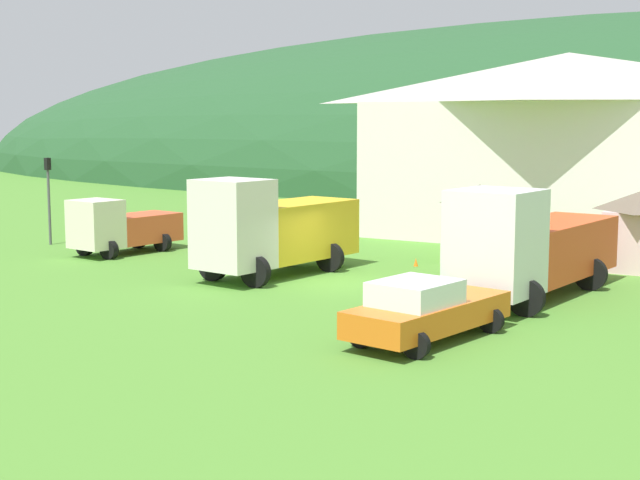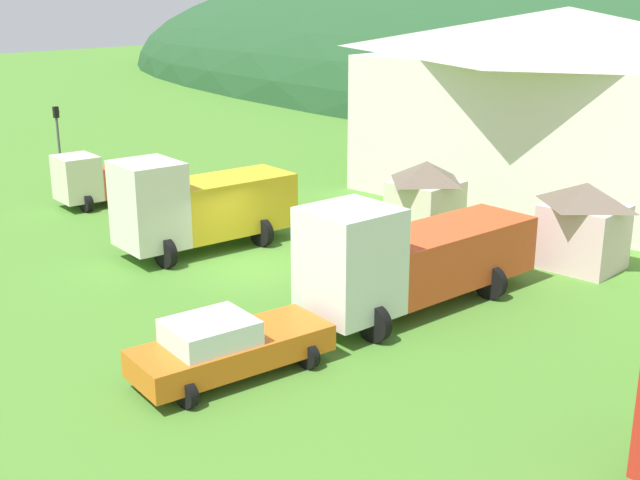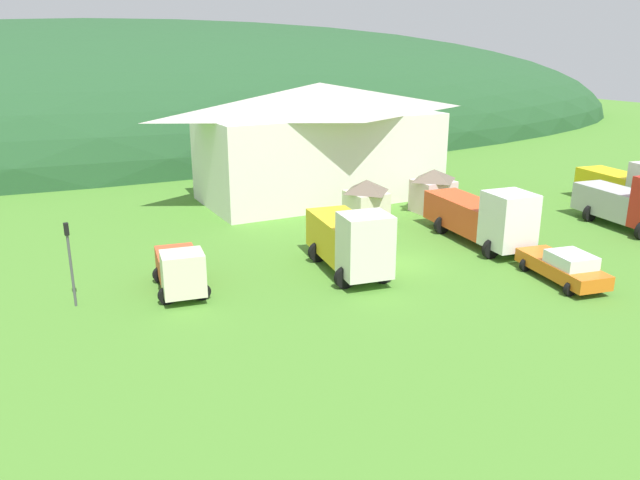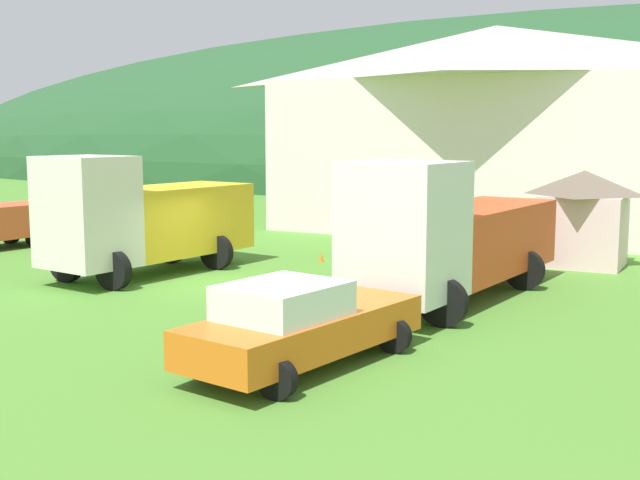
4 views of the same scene
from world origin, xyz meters
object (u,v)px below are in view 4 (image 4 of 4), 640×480
Objects in this scene: depot_building at (493,127)px; play_shed_pink at (583,217)px; traffic_cone_near_pickup at (321,262)px; heavy_rig_white at (448,235)px; heavy_rig_striped at (141,217)px; service_pickup_orange at (300,324)px; play_shed_cream at (395,210)px.

play_shed_pink is at bearing -55.89° from depot_building.
play_shed_pink is at bearing 22.42° from traffic_cone_near_pickup.
depot_building reaches higher than play_shed_pink.
traffic_cone_near_pickup is at bearing -119.62° from heavy_rig_white.
heavy_rig_white is (3.13, -15.07, -2.77)m from depot_building.
heavy_rig_white is (9.42, 0.59, -0.06)m from heavy_rig_striped.
heavy_rig_white is 13.41× the size of traffic_cone_near_pickup.
play_shed_pink is 0.57× the size of service_pickup_orange.
heavy_rig_white is at bearing -174.77° from service_pickup_orange.
service_pickup_orange is at bearing -64.30° from traffic_cone_near_pickup.
depot_building is 6.17× the size of play_shed_pink.
depot_building is at bearing 124.11° from play_shed_pink.
depot_building is at bearing 83.35° from play_shed_cream.
play_shed_cream is 0.44× the size of heavy_rig_striped.
play_shed_pink is 0.44× the size of heavy_rig_striped.
traffic_cone_near_pickup is (-2.70, -10.83, -4.51)m from depot_building.
play_shed_cream is 13.70m from service_pickup_orange.
heavy_rig_striped is at bearing -126.74° from play_shed_cream.
depot_building is at bearing -163.21° from service_pickup_orange.
play_shed_pink is at bearing 179.75° from service_pickup_orange.
depot_building is 29.48× the size of traffic_cone_near_pickup.
depot_building reaches higher than heavy_rig_white.
play_shed_cream is at bearing -141.25° from heavy_rig_white.
heavy_rig_white reaches higher than play_shed_pink.
heavy_rig_white is at bearing -57.63° from play_shed_cream.
heavy_rig_striped is (-6.30, -15.66, -2.71)m from depot_building.
play_shed_cream is 3.27m from traffic_cone_near_pickup.
heavy_rig_striped is 9.44m from heavy_rig_white.
service_pickup_orange is (8.86, -6.11, -0.97)m from heavy_rig_striped.
heavy_rig_white reaches higher than play_shed_cream.
heavy_rig_striped is 0.82× the size of heavy_rig_white.
play_shed_pink is (6.14, 0.96, -0.01)m from play_shed_cream.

